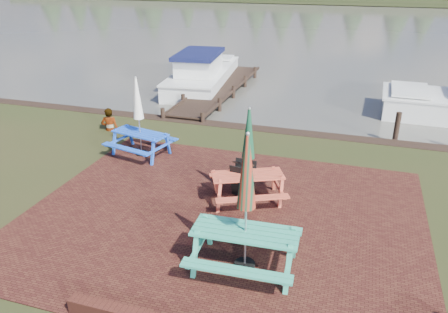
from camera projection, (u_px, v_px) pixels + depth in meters
ground at (208, 241)px, 9.21m from camera, size 120.00×120.00×0.00m
paving at (223, 216)px, 10.08m from camera, size 9.00×7.50×0.02m
water at (338, 25)px, 41.46m from camera, size 120.00×60.00×0.02m
picnic_table_teal at (246, 225)px, 8.01m from camera, size 2.06×1.86×2.75m
picnic_table_red at (248, 170)px, 10.43m from camera, size 2.20×2.11×2.38m
picnic_table_blue at (140, 129)px, 13.03m from camera, size 2.02×1.88×2.40m
chalkboard at (243, 179)px, 10.81m from camera, size 0.58×0.59×0.90m
jetty at (218, 89)px, 19.96m from camera, size 1.76×9.08×1.00m
boat_jetty at (203, 75)px, 21.18m from camera, size 3.12×7.10×1.99m
person at (108, 108)px, 15.02m from camera, size 0.67×0.56×1.59m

